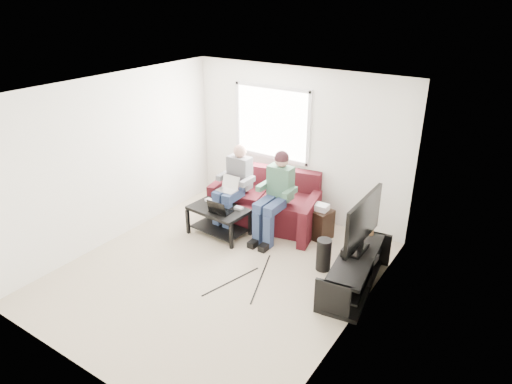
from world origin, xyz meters
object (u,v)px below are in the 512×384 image
coffee_table (219,215)px  tv_stand (355,273)px  subwoofer (324,255)px  end_table (320,223)px  sofa (265,204)px  tv (363,222)px

coffee_table → tv_stand: tv_stand is taller
tv_stand → subwoofer: 0.57m
coffee_table → end_table: end_table is taller
sofa → tv: bearing=-22.6°
subwoofer → end_table: size_ratio=0.81×
tv_stand → sofa: bearing=155.0°
coffee_table → tv_stand: size_ratio=0.63×
tv → end_table: size_ratio=1.84×
tv_stand → end_table: end_table is taller
subwoofer → end_table: (-0.45, 0.80, 0.03)m
sofa → tv: tv is taller
sofa → tv_stand: 2.25m
coffee_table → subwoofer: 1.89m
tv → subwoofer: bearing=173.8°
coffee_table → subwoofer: (1.89, 0.01, -0.11)m
coffee_table → end_table: bearing=29.4°
sofa → tv_stand: size_ratio=1.34×
tv_stand → tv: 0.74m
sofa → subwoofer: 1.69m
sofa → end_table: 1.05m
coffee_table → sofa: bearing=63.7°
coffee_table → tv: (2.43, -0.05, 0.61)m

